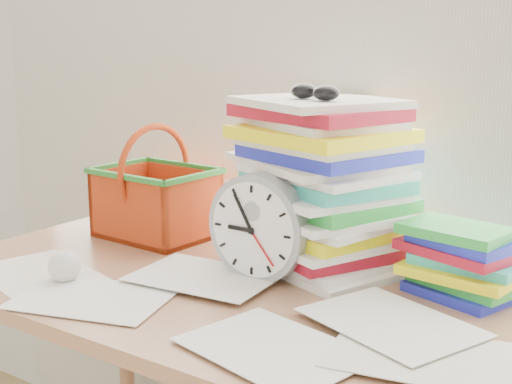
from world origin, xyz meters
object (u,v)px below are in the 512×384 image
Objects in this scene: paper_stack at (318,184)px; basket at (156,182)px; book_stack at (463,260)px; clock at (259,228)px; desk at (242,323)px.

basket is at bearing -176.68° from paper_stack.
paper_stack is at bearing -178.51° from book_stack.
clock is at bearing -156.71° from book_stack.
book_stack reaches higher than desk.
clock is at bearing -14.57° from basket.
book_stack is (0.38, 0.22, 0.14)m from desk.
book_stack is at bearing 5.43° from basket.
clock is at bearing 89.87° from desk.
basket is (-0.40, 0.19, 0.22)m from desk.
desk is at bearing -90.13° from clock.
desk is 3.78× the size of paper_stack.
clock is 0.42m from basket.
basket is at bearing -177.44° from book_stack.
desk is 0.34m from paper_stack.
book_stack is 0.85× the size of basket.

